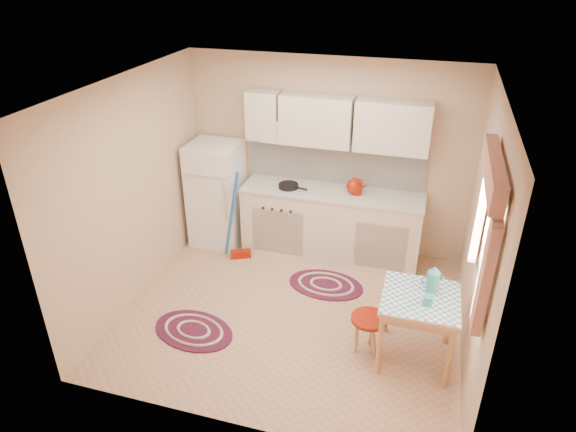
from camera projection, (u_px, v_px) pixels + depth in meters
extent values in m
plane|color=tan|center=(292.00, 312.00, 5.72)|extent=(3.60, 3.60, 0.00)
cube|color=silver|center=(293.00, 87.00, 4.56)|extent=(3.60, 3.20, 0.04)
cube|color=tan|center=(327.00, 157.00, 6.50)|extent=(3.60, 0.04, 2.50)
cube|color=tan|center=(234.00, 307.00, 3.78)|extent=(3.60, 0.04, 2.50)
cube|color=tan|center=(134.00, 191.00, 5.59)|extent=(0.04, 3.20, 2.50)
cube|color=tan|center=(482.00, 237.00, 4.69)|extent=(0.04, 3.20, 2.50)
cube|color=white|center=(336.00, 162.00, 6.48)|extent=(2.25, 0.03, 0.55)
cube|color=silver|center=(336.00, 122.00, 6.09)|extent=(2.25, 0.33, 0.60)
cube|color=white|center=(488.00, 238.00, 4.09)|extent=(0.04, 0.85, 0.95)
cube|color=white|center=(217.00, 194.00, 6.81)|extent=(0.65, 0.60, 1.40)
cube|color=silver|center=(331.00, 225.00, 6.59)|extent=(2.25, 0.60, 0.88)
cube|color=#BBBAB2|center=(332.00, 193.00, 6.37)|extent=(2.27, 0.62, 0.04)
cylinder|color=black|center=(288.00, 186.00, 6.45)|extent=(0.30, 0.30, 0.05)
cylinder|color=#961705|center=(357.00, 188.00, 6.25)|extent=(0.15, 0.15, 0.16)
cube|color=#E2A271|center=(417.00, 328.00, 4.93)|extent=(0.72, 0.72, 0.72)
cylinder|color=#961705|center=(368.00, 334.00, 5.07)|extent=(0.45, 0.45, 0.42)
cylinder|color=teal|center=(428.00, 301.00, 4.64)|extent=(0.11, 0.11, 0.10)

